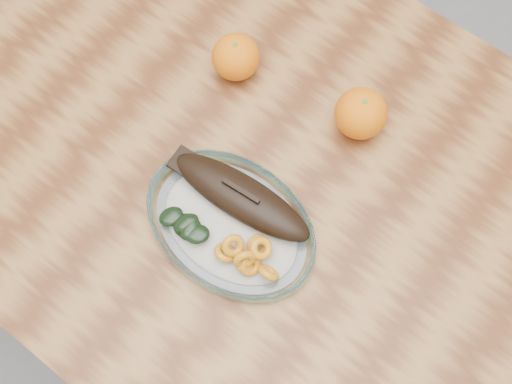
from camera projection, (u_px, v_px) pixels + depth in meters
ground at (251, 273)px, 1.67m from camera, size 3.00×3.00×0.00m
dining_table at (249, 185)px, 1.06m from camera, size 1.20×0.80×0.75m
plated_meal at (231, 223)px, 0.91m from camera, size 0.48×0.48×0.08m
orange_left at (236, 57)px, 0.98m from camera, size 0.07×0.07×0.07m
orange_right at (361, 114)px, 0.95m from camera, size 0.08×0.08×0.08m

